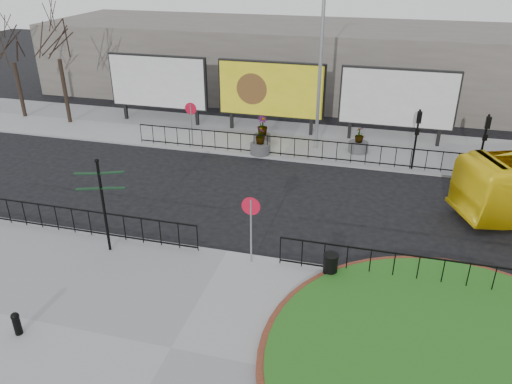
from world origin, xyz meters
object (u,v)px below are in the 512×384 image
(planter_a, at_px, (262,132))
(planter_b, at_px, (260,145))
(lamp_post, at_px, (321,60))
(fingerpost_sign, at_px, (102,197))
(billboard_mid, at_px, (271,90))
(bollard, at_px, (16,322))
(litter_bin, at_px, (330,266))
(planter_c, at_px, (359,144))

(planter_a, relative_size, planter_b, 1.04)
(lamp_post, xyz_separation_m, fingerpost_sign, (-5.63, -12.00, -2.57))
(billboard_mid, height_order, lamp_post, lamp_post)
(bollard, height_order, litter_bin, litter_bin)
(billboard_mid, height_order, planter_b, billboard_mid)
(planter_a, height_order, planter_c, planter_a)
(bollard, xyz_separation_m, planter_a, (2.87, 16.58, 0.20))
(billboard_mid, bearing_deg, planter_a, -90.00)
(fingerpost_sign, xyz_separation_m, bollard, (-0.25, -4.58, -1.74))
(bollard, xyz_separation_m, planter_c, (8.14, 16.58, 0.04))
(litter_bin, bearing_deg, lamp_post, 100.94)
(planter_b, bearing_deg, fingerpost_sign, -105.68)
(lamp_post, height_order, planter_a, lamp_post)
(litter_bin, distance_m, planter_b, 11.16)
(lamp_post, height_order, planter_c, lamp_post)
(planter_a, relative_size, planter_c, 1.11)
(lamp_post, bearing_deg, planter_a, 180.00)
(bollard, distance_m, planter_b, 15.31)
(billboard_mid, distance_m, fingerpost_sign, 14.22)
(planter_a, distance_m, planter_b, 1.63)
(lamp_post, height_order, fingerpost_sign, lamp_post)
(fingerpost_sign, relative_size, planter_b, 2.41)
(billboard_mid, bearing_deg, planter_c, -20.54)
(planter_a, xyz_separation_m, planter_c, (5.26, -0.00, -0.16))
(bollard, distance_m, planter_c, 18.47)
(fingerpost_sign, xyz_separation_m, planter_b, (2.92, 10.40, -1.65))
(planter_c, bearing_deg, lamp_post, 180.00)
(litter_bin, xyz_separation_m, planter_c, (0.01, 11.60, 0.01))
(fingerpost_sign, bearing_deg, planter_c, 40.78)
(litter_bin, height_order, planter_a, planter_a)
(litter_bin, xyz_separation_m, planter_b, (-4.95, 10.00, 0.05))
(planter_b, xyz_separation_m, planter_c, (4.96, 1.60, -0.05))
(billboard_mid, xyz_separation_m, bollard, (-2.87, -18.55, -2.08))
(lamp_post, bearing_deg, litter_bin, -79.06)
(planter_b, height_order, planter_c, planter_b)
(billboard_mid, height_order, planter_a, billboard_mid)
(planter_a, bearing_deg, lamp_post, 0.00)
(lamp_post, xyz_separation_m, planter_b, (-2.71, -1.60, -4.22))
(lamp_post, xyz_separation_m, bollard, (-5.88, -16.58, -4.31))
(fingerpost_sign, distance_m, planter_c, 14.46)
(billboard_mid, xyz_separation_m, lamp_post, (3.01, -1.97, 2.23))
(bollard, bearing_deg, fingerpost_sign, 86.81)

